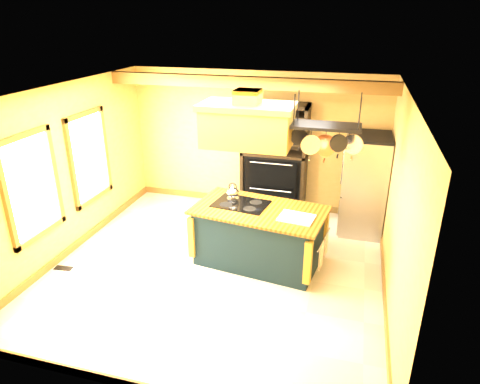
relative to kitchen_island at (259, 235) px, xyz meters
The scene contains 15 objects.
floor 0.82m from the kitchen_island, 149.65° to the right, with size 5.00×5.00×0.00m, color beige.
ceiling 2.33m from the kitchen_island, 149.65° to the right, with size 5.00×5.00×0.00m, color white.
wall_back 2.41m from the kitchen_island, 104.92° to the left, with size 5.00×0.02×2.70m, color #E5AA54.
wall_front 3.03m from the kitchen_island, 101.48° to the right, with size 5.00×0.02×2.70m, color #E5AA54.
wall_left 3.22m from the kitchen_island, behind, with size 0.02×5.00×2.70m, color #E5AA54.
wall_right 2.14m from the kitchen_island, ahead, with size 0.02×5.00×2.70m, color #E5AA54.
ceiling_beam 2.59m from the kitchen_island, 112.93° to the left, with size 5.00×0.15×0.20m, color brown.
window_near 3.38m from the kitchen_island, 159.50° to the right, with size 0.06×1.06×1.56m.
window_far 3.19m from the kitchen_island, behind, with size 0.06×1.06×1.56m.
kitchen_island is the anchor object (origin of this frame).
range_hood 1.77m from the kitchen_island, behind, with size 1.33×0.75×0.80m.
pot_rack 1.92m from the kitchen_island, ahead, with size 1.00×0.46×0.89m.
refrigerator 2.22m from the kitchen_island, 45.64° to the left, with size 0.75×0.89×1.74m.
hutch 1.97m from the kitchen_island, 94.46° to the left, with size 1.23×0.56×2.17m.
floor_register 3.09m from the kitchen_island, 160.46° to the right, with size 0.28×0.12×0.01m, color black.
Camera 1 is at (1.86, -5.42, 3.66)m, focal length 32.00 mm.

